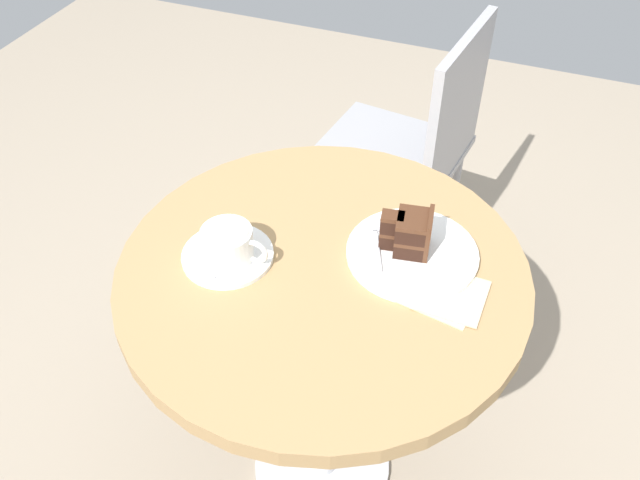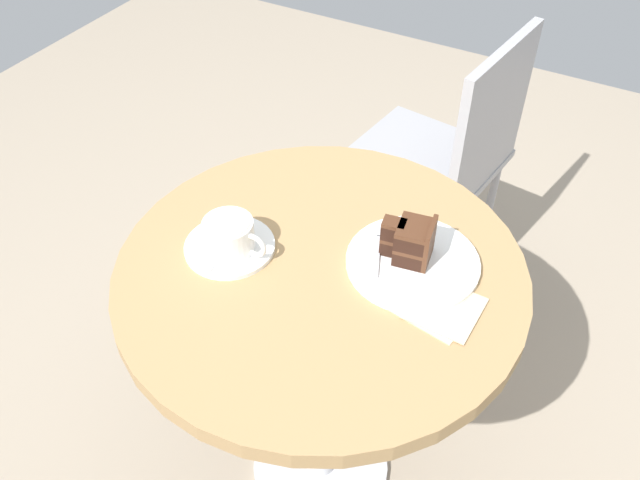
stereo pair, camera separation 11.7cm
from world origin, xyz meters
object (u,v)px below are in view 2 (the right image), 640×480
saucer (230,246)px  napkin (440,306)px  cafe_chair (450,153)px  coffee_cup (230,235)px  teaspoon (223,263)px  cake_plate (413,262)px  fork (378,243)px  cake_slice (411,241)px

saucer → napkin: (0.38, 0.05, -0.00)m
cafe_chair → saucer: bearing=-5.1°
coffee_cup → napkin: 0.38m
teaspoon → cake_plate: size_ratio=0.37×
saucer → napkin: bearing=7.8°
cake_plate → fork: bearing=174.9°
coffee_cup → cafe_chair: (0.16, 0.75, -0.24)m
saucer → cake_plate: cake_plate is taller
cake_slice → napkin: (0.09, -0.07, -0.05)m
cake_slice → napkin: 0.12m
saucer → teaspoon: 0.05m
cafe_chair → cake_plate: bearing=20.1°
cake_slice → fork: size_ratio=0.73×
teaspoon → napkin: teaspoon is taller
saucer → fork: 0.27m
napkin → cake_plate: bearing=139.3°
coffee_cup → cake_plate: size_ratio=0.52×
saucer → teaspoon: bearing=-68.9°
teaspoon → coffee_cup: bearing=-126.9°
cake_slice → cafe_chair: (-0.13, 0.61, -0.25)m
saucer → cafe_chair: (0.16, 0.74, -0.21)m
saucer → cake_slice: 0.32m
fork → cafe_chair: (-0.07, 0.61, -0.22)m
fork → cafe_chair: size_ratio=0.16×
napkin → coffee_cup: bearing=-171.2°
teaspoon → cake_plate: bearing=159.9°
cake_slice → cafe_chair: bearing=102.0°
cake_slice → napkin: size_ratio=0.66×
saucer → napkin: saucer is taller
cake_plate → coffee_cup: bearing=-156.9°
saucer → cafe_chair: 0.79m
saucer → napkin: size_ratio=1.14×
napkin → fork: bearing=153.5°
cake_plate → napkin: bearing=-40.7°
coffee_cup → fork: size_ratio=0.94×
cake_plate → cake_slice: cake_slice is taller
cake_plate → cake_slice: 0.04m
coffee_cup → cake_plate: coffee_cup is taller
coffee_cup → teaspoon: 0.05m
saucer → cafe_chair: bearing=77.5°
saucer → teaspoon: size_ratio=1.89×
napkin → cafe_chair: (-0.22, 0.69, -0.20)m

